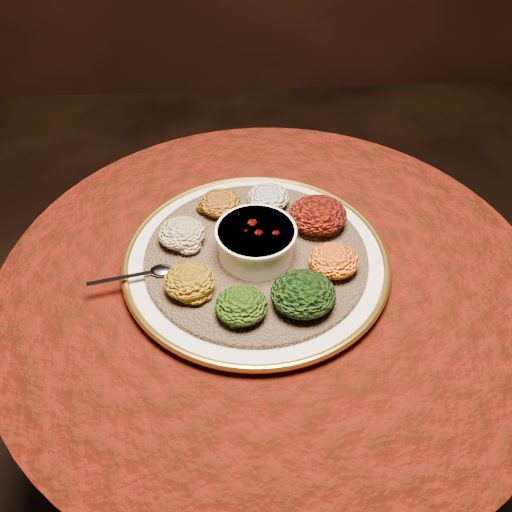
{
  "coord_description": "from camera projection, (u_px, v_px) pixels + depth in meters",
  "views": [
    {
      "loc": [
        -0.07,
        -0.67,
        1.46
      ],
      "look_at": [
        -0.03,
        0.03,
        0.76
      ],
      "focal_mm": 40.0,
      "sensor_mm": 36.0,
      "label": 1
    }
  ],
  "objects": [
    {
      "name": "table",
      "position": [
        270.0,
        341.0,
        1.12
      ],
      "size": [
        0.96,
        0.96,
        0.73
      ],
      "color": "black",
      "rests_on": "ground"
    },
    {
      "name": "platter",
      "position": [
        256.0,
        261.0,
        1.0
      ],
      "size": [
        0.59,
        0.59,
        0.02
      ],
      "rotation": [
        0.0,
        0.0,
        -0.41
      ],
      "color": "silver",
      "rests_on": "table"
    },
    {
      "name": "injera",
      "position": [
        256.0,
        256.0,
        1.0
      ],
      "size": [
        0.52,
        0.52,
        0.01
      ],
      "primitive_type": "cylinder",
      "rotation": [
        0.0,
        0.0,
        -0.42
      ],
      "color": "olive",
      "rests_on": "platter"
    },
    {
      "name": "stew_bowl",
      "position": [
        256.0,
        241.0,
        0.97
      ],
      "size": [
        0.14,
        0.14,
        0.06
      ],
      "color": "white",
      "rests_on": "injera"
    },
    {
      "name": "spoon",
      "position": [
        155.0,
        271.0,
        0.96
      ],
      "size": [
        0.14,
        0.04,
        0.01
      ],
      "rotation": [
        0.0,
        0.0,
        -2.94
      ],
      "color": "silver",
      "rests_on": "injera"
    },
    {
      "name": "portion_ayib",
      "position": [
        268.0,
        197.0,
        1.07
      ],
      "size": [
        0.08,
        0.08,
        0.04
      ],
      "primitive_type": "ellipsoid",
      "color": "beige",
      "rests_on": "injera"
    },
    {
      "name": "portion_kitfo",
      "position": [
        318.0,
        215.0,
        1.03
      ],
      "size": [
        0.11,
        0.1,
        0.05
      ],
      "primitive_type": "ellipsoid",
      "color": "black",
      "rests_on": "injera"
    },
    {
      "name": "portion_tikil",
      "position": [
        334.0,
        261.0,
        0.95
      ],
      "size": [
        0.08,
        0.08,
        0.04
      ],
      "primitive_type": "ellipsoid",
      "color": "#A6750D",
      "rests_on": "injera"
    },
    {
      "name": "portion_gomen",
      "position": [
        303.0,
        294.0,
        0.9
      ],
      "size": [
        0.1,
        0.1,
        0.05
      ],
      "primitive_type": "ellipsoid",
      "color": "black",
      "rests_on": "injera"
    },
    {
      "name": "portion_mixveg",
      "position": [
        241.0,
        306.0,
        0.88
      ],
      "size": [
        0.08,
        0.08,
        0.04
      ],
      "primitive_type": "ellipsoid",
      "color": "#A9240A",
      "rests_on": "injera"
    },
    {
      "name": "portion_kik",
      "position": [
        190.0,
        281.0,
        0.92
      ],
      "size": [
        0.09,
        0.08,
        0.04
      ],
      "primitive_type": "ellipsoid",
      "color": "#9B720D",
      "rests_on": "injera"
    },
    {
      "name": "portion_timatim",
      "position": [
        182.0,
        233.0,
        1.0
      ],
      "size": [
        0.08,
        0.08,
        0.04
      ],
      "primitive_type": "ellipsoid",
      "color": "maroon",
      "rests_on": "injera"
    },
    {
      "name": "portion_shiro",
      "position": [
        220.0,
        203.0,
        1.06
      ],
      "size": [
        0.08,
        0.07,
        0.04
      ],
      "primitive_type": "ellipsoid",
      "color": "#935111",
      "rests_on": "injera"
    }
  ]
}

